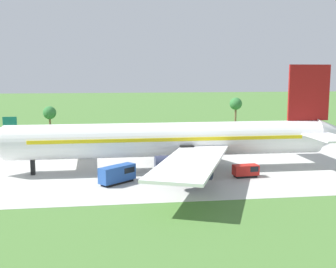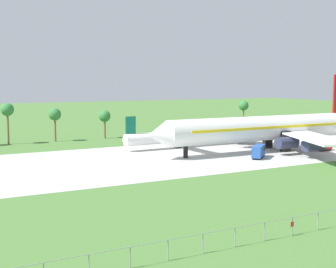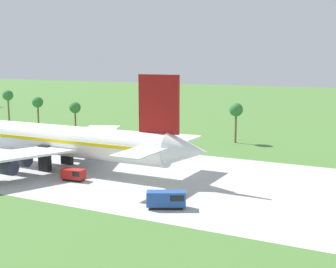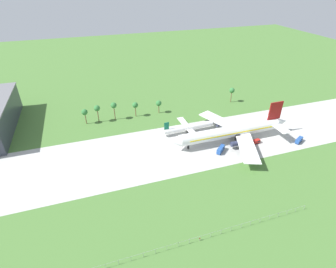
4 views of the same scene
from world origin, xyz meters
name	(u,v)px [view 1 (image 1 of 4)]	position (x,y,z in m)	size (l,w,h in m)	color
jet_airliner	(177,140)	(38.41, -2.88, 5.71)	(69.64, 56.23, 19.29)	white
regional_aircraft	(76,143)	(18.98, 12.69, 2.90)	(29.70, 26.76, 8.79)	white
baggage_tug	(118,174)	(27.43, -10.71, 1.57)	(6.20, 5.70, 2.94)	black
fuel_truck	(246,170)	(49.35, -9.58, 1.17)	(4.46, 2.42, 2.14)	black
palm_tree_row	(2,108)	(-2.70, 41.06, 8.18)	(102.32, 3.60, 11.50)	brown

